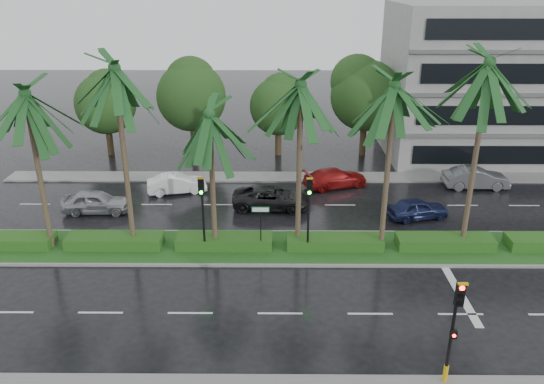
{
  "coord_description": "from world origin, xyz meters",
  "views": [
    {
      "loc": [
        -0.22,
        -24.7,
        13.92
      ],
      "look_at": [
        -0.41,
        1.5,
        3.17
      ],
      "focal_mm": 35.0,
      "sensor_mm": 36.0,
      "label": 1
    }
  ],
  "objects_px": {
    "car_darkgrey": "(271,198)",
    "car_blue": "(417,208)",
    "car_grey": "(476,178)",
    "car_white": "(177,184)",
    "signal_near": "(453,329)",
    "car_red": "(335,178)",
    "street_sign": "(261,218)",
    "car_silver": "(96,202)",
    "signal_median_left": "(202,204)"
  },
  "relations": [
    {
      "from": "car_white",
      "to": "car_blue",
      "type": "relative_size",
      "value": 1.06
    },
    {
      "from": "signal_median_left",
      "to": "car_silver",
      "type": "bearing_deg",
      "value": 143.82
    },
    {
      "from": "street_sign",
      "to": "car_white",
      "type": "relative_size",
      "value": 0.65
    },
    {
      "from": "car_darkgrey",
      "to": "car_red",
      "type": "xyz_separation_m",
      "value": [
        4.5,
        3.73,
        -0.02
      ]
    },
    {
      "from": "signal_near",
      "to": "car_white",
      "type": "height_order",
      "value": "signal_near"
    },
    {
      "from": "car_darkgrey",
      "to": "signal_near",
      "type": "bearing_deg",
      "value": -154.87
    },
    {
      "from": "car_silver",
      "to": "car_darkgrey",
      "type": "height_order",
      "value": "car_silver"
    },
    {
      "from": "signal_median_left",
      "to": "car_blue",
      "type": "relative_size",
      "value": 1.15
    },
    {
      "from": "street_sign",
      "to": "car_red",
      "type": "distance_m",
      "value": 11.07
    },
    {
      "from": "street_sign",
      "to": "car_grey",
      "type": "xyz_separation_m",
      "value": [
        14.82,
        9.62,
        -1.39
      ]
    },
    {
      "from": "car_darkgrey",
      "to": "car_red",
      "type": "bearing_deg",
      "value": -47.47
    },
    {
      "from": "car_darkgrey",
      "to": "car_blue",
      "type": "xyz_separation_m",
      "value": [
        9.0,
        -1.48,
        -0.04
      ]
    },
    {
      "from": "car_white",
      "to": "car_blue",
      "type": "bearing_deg",
      "value": -118.28
    },
    {
      "from": "car_darkgrey",
      "to": "car_blue",
      "type": "relative_size",
      "value": 1.31
    },
    {
      "from": "street_sign",
      "to": "signal_near",
      "type": "bearing_deg",
      "value": -54.66
    },
    {
      "from": "street_sign",
      "to": "car_white",
      "type": "distance_m",
      "value": 10.6
    },
    {
      "from": "street_sign",
      "to": "car_red",
      "type": "height_order",
      "value": "street_sign"
    },
    {
      "from": "car_white",
      "to": "car_darkgrey",
      "type": "bearing_deg",
      "value": -125.2
    },
    {
      "from": "car_white",
      "to": "car_grey",
      "type": "bearing_deg",
      "value": -100.87
    },
    {
      "from": "signal_near",
      "to": "car_silver",
      "type": "distance_m",
      "value": 23.23
    },
    {
      "from": "car_darkgrey",
      "to": "car_grey",
      "type": "distance_m",
      "value": 14.76
    },
    {
      "from": "car_blue",
      "to": "car_grey",
      "type": "distance_m",
      "value": 7.34
    },
    {
      "from": "signal_median_left",
      "to": "car_blue",
      "type": "xyz_separation_m",
      "value": [
        12.5,
        4.74,
        -2.35
      ]
    },
    {
      "from": "signal_median_left",
      "to": "car_grey",
      "type": "bearing_deg",
      "value": 28.81
    },
    {
      "from": "signal_near",
      "to": "signal_median_left",
      "type": "bearing_deg",
      "value": 135.91
    },
    {
      "from": "signal_near",
      "to": "car_grey",
      "type": "height_order",
      "value": "signal_near"
    },
    {
      "from": "signal_near",
      "to": "car_red",
      "type": "bearing_deg",
      "value": 95.81
    },
    {
      "from": "car_blue",
      "to": "car_grey",
      "type": "relative_size",
      "value": 0.84
    },
    {
      "from": "signal_near",
      "to": "car_red",
      "type": "distance_m",
      "value": 19.83
    },
    {
      "from": "car_grey",
      "to": "car_white",
      "type": "bearing_deg",
      "value": 92.86
    },
    {
      "from": "signal_near",
      "to": "car_blue",
      "type": "height_order",
      "value": "signal_near"
    },
    {
      "from": "street_sign",
      "to": "car_grey",
      "type": "bearing_deg",
      "value": 32.99
    },
    {
      "from": "car_blue",
      "to": "car_silver",
      "type": "bearing_deg",
      "value": 74.21
    },
    {
      "from": "signal_median_left",
      "to": "car_silver",
      "type": "relative_size",
      "value": 1.04
    },
    {
      "from": "car_red",
      "to": "car_silver",
      "type": "bearing_deg",
      "value": 86.37
    },
    {
      "from": "car_red",
      "to": "car_grey",
      "type": "relative_size",
      "value": 1.03
    },
    {
      "from": "car_red",
      "to": "car_grey",
      "type": "height_order",
      "value": "car_grey"
    },
    {
      "from": "car_silver",
      "to": "car_red",
      "type": "height_order",
      "value": "car_silver"
    },
    {
      "from": "street_sign",
      "to": "car_white",
      "type": "height_order",
      "value": "street_sign"
    },
    {
      "from": "signal_near",
      "to": "car_white",
      "type": "bearing_deg",
      "value": 125.12
    },
    {
      "from": "car_darkgrey",
      "to": "car_grey",
      "type": "height_order",
      "value": "car_grey"
    },
    {
      "from": "car_silver",
      "to": "car_grey",
      "type": "xyz_separation_m",
      "value": [
        25.32,
        4.32,
        0.02
      ]
    },
    {
      "from": "signal_near",
      "to": "street_sign",
      "type": "xyz_separation_m",
      "value": [
        -7.0,
        9.87,
        -0.38
      ]
    },
    {
      "from": "signal_near",
      "to": "car_white",
      "type": "xyz_separation_m",
      "value": [
        -13.0,
        18.48,
        -1.85
      ]
    },
    {
      "from": "signal_near",
      "to": "street_sign",
      "type": "bearing_deg",
      "value": 125.34
    },
    {
      "from": "street_sign",
      "to": "car_silver",
      "type": "distance_m",
      "value": 11.85
    },
    {
      "from": "street_sign",
      "to": "car_blue",
      "type": "xyz_separation_m",
      "value": [
        9.5,
        4.56,
        -1.48
      ]
    },
    {
      "from": "signal_near",
      "to": "car_blue",
      "type": "xyz_separation_m",
      "value": [
        2.5,
        14.43,
        -1.86
      ]
    },
    {
      "from": "car_white",
      "to": "car_blue",
      "type": "xyz_separation_m",
      "value": [
        15.5,
        -4.05,
        -0.01
      ]
    },
    {
      "from": "street_sign",
      "to": "car_darkgrey",
      "type": "height_order",
      "value": "street_sign"
    }
  ]
}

